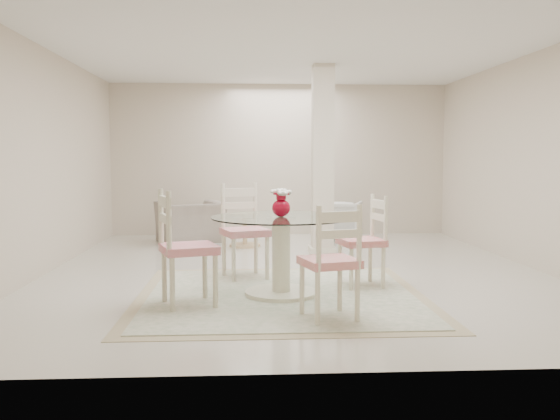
{
  "coord_description": "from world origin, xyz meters",
  "views": [
    {
      "loc": [
        -0.59,
        -7.18,
        1.38
      ],
      "look_at": [
        -0.25,
        -1.14,
        0.85
      ],
      "focal_mm": 38.0,
      "sensor_mm": 36.0,
      "label": 1
    }
  ],
  "objects": [
    {
      "name": "area_rug",
      "position": [
        -0.25,
        -1.34,
        0.01
      ],
      "size": [
        2.87,
        2.87,
        0.02
      ],
      "color": "tan",
      "rests_on": "ground"
    },
    {
      "name": "dining_chair_west",
      "position": [
        -1.2,
        -1.72,
        0.63
      ],
      "size": [
        0.61,
        0.61,
        1.21
      ],
      "rotation": [
        0.0,
        0.0,
        1.89
      ],
      "color": "beige",
      "rests_on": "ground"
    },
    {
      "name": "dining_table",
      "position": [
        -0.25,
        -1.34,
        0.41
      ],
      "size": [
        1.39,
        1.39,
        0.8
      ],
      "rotation": [
        0.0,
        0.0,
        0.39
      ],
      "color": "beige",
      "rests_on": "ground"
    },
    {
      "name": "armchair_white",
      "position": [
        0.99,
        2.81,
        0.33
      ],
      "size": [
        0.89,
        0.9,
        0.66
      ],
      "primitive_type": "imported",
      "rotation": [
        0.0,
        0.0,
        2.83
      ],
      "color": "white",
      "rests_on": "ground"
    },
    {
      "name": "dining_chair_south",
      "position": [
        0.13,
        -2.29,
        0.58
      ],
      "size": [
        0.54,
        0.54,
        1.1
      ],
      "rotation": [
        0.0,
        0.0,
        3.41
      ],
      "color": "#F5EDC9",
      "rests_on": "ground"
    },
    {
      "name": "red_vase",
      "position": [
        -0.25,
        -1.34,
        0.94
      ],
      "size": [
        0.21,
        0.2,
        0.28
      ],
      "color": "#AD051E",
      "rests_on": "dining_table"
    },
    {
      "name": "recliner_taupe",
      "position": [
        -1.52,
        2.62,
        0.33
      ],
      "size": [
        1.28,
        1.21,
        0.66
      ],
      "primitive_type": "imported",
      "rotation": [
        0.0,
        0.0,
        3.54
      ],
      "color": "#A19185",
      "rests_on": "ground"
    },
    {
      "name": "column",
      "position": [
        0.5,
        1.3,
        1.35
      ],
      "size": [
        0.3,
        0.3,
        2.7
      ],
      "primitive_type": "cube",
      "color": "beige",
      "rests_on": "ground"
    },
    {
      "name": "room_shell",
      "position": [
        0.0,
        0.0,
        1.86
      ],
      "size": [
        6.02,
        7.02,
        2.71
      ],
      "color": "beige",
      "rests_on": "ground"
    },
    {
      "name": "dining_chair_east",
      "position": [
        0.7,
        -0.96,
        0.57
      ],
      "size": [
        0.51,
        0.51,
        1.09
      ],
      "rotation": [
        0.0,
        0.0,
        -1.39
      ],
      "color": "#F6EDCB",
      "rests_on": "ground"
    },
    {
      "name": "side_table",
      "position": [
        -0.62,
        2.04,
        0.24
      ],
      "size": [
        0.5,
        0.5,
        0.52
      ],
      "color": "#D7B484",
      "rests_on": "ground"
    },
    {
      "name": "ground",
      "position": [
        0.0,
        0.0,
        0.0
      ],
      "size": [
        7.0,
        7.0,
        0.0
      ],
      "primitive_type": "plane",
      "color": "beige",
      "rests_on": "ground"
    },
    {
      "name": "dining_chair_north",
      "position": [
        -0.64,
        -0.39,
        0.63
      ],
      "size": [
        0.6,
        0.6,
        1.2
      ],
      "rotation": [
        0.0,
        0.0,
        0.31
      ],
      "color": "#F0E3C5",
      "rests_on": "ground"
    }
  ]
}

